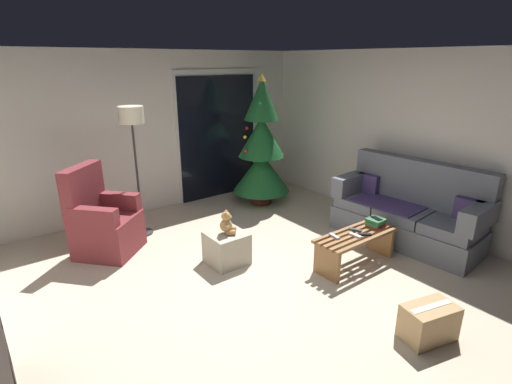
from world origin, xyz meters
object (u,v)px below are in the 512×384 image
remote_white (355,235)px  remote_silver (334,236)px  couch (408,212)px  christmas_tree (262,149)px  book_stack (376,222)px  teddy_bear_honey (227,224)px  cardboard_box_taped_mid_floor (429,322)px  armchair (103,223)px  remote_graphite (355,230)px  ottoman (227,248)px  remote_black (365,234)px  floor_lamp (132,128)px  cell_phone (376,218)px  coffee_table (356,244)px

remote_white → remote_silver: 0.25m
couch → christmas_tree: (-0.68, 2.35, 0.55)m
book_stack → teddy_bear_honey: 1.82m
cardboard_box_taped_mid_floor → armchair: bearing=117.2°
remote_graphite → cardboard_box_taped_mid_floor: 1.45m
armchair → ottoman: bearing=-47.3°
remote_graphite → book_stack: bearing=-38.2°
remote_silver → ottoman: size_ratio=0.35×
cardboard_box_taped_mid_floor → remote_graphite: bearing=66.1°
couch → christmas_tree: size_ratio=0.93×
remote_white → armchair: bearing=132.0°
remote_black → floor_lamp: bearing=-106.7°
christmas_tree → armchair: (-2.70, -0.22, -0.54)m
couch → floor_lamp: (-2.79, 2.38, 1.11)m
remote_graphite → armchair: (-2.33, 2.08, -0.02)m
remote_white → armchair: 3.10m
floor_lamp → ottoman: size_ratio=4.05×
couch → cardboard_box_taped_mid_floor: bearing=-142.2°
remote_black → book_stack: bearing=143.1°
armchair → floor_lamp: (0.59, 0.25, 1.10)m
couch → remote_white: bearing=-176.9°
couch → cell_phone: couch is taller
couch → remote_black: 1.08m
christmas_tree → floor_lamp: bearing=179.2°
coffee_table → remote_white: bearing=-150.3°
remote_graphite → cell_phone: 0.33m
book_stack → cell_phone: (0.00, 0.00, 0.06)m
remote_graphite → remote_silver: (-0.33, 0.03, 0.00)m
remote_white → ottoman: 1.53m
remote_silver → cell_phone: cell_phone is taller
cell_phone → christmas_tree: 2.41m
remote_graphite → remote_black: bearing=-121.3°
remote_graphite → remote_silver: size_ratio=1.00×
coffee_table → remote_white: (-0.07, -0.04, 0.15)m
couch → remote_graphite: bearing=177.8°
christmas_tree → armchair: christmas_tree is taller
cardboard_box_taped_mid_floor → teddy_bear_honey: bearing=106.5°
floor_lamp → ottoman: (0.49, -1.43, -1.31)m
coffee_table → remote_silver: (-0.28, 0.10, 0.15)m
teddy_bear_honey → ottoman: bearing=140.8°
remote_black → book_stack: book_stack is taller
remote_black → coffee_table: bearing=-119.7°
floor_lamp → cardboard_box_taped_mid_floor: floor_lamp is taller
remote_silver → book_stack: size_ratio=0.60×
remote_white → christmas_tree: 2.52m
couch → ottoman: (-2.30, 0.95, -0.21)m
christmas_tree → ottoman: christmas_tree is taller
remote_white → floor_lamp: 3.12m
remote_graphite → ottoman: remote_graphite is taller
coffee_table → book_stack: book_stack is taller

